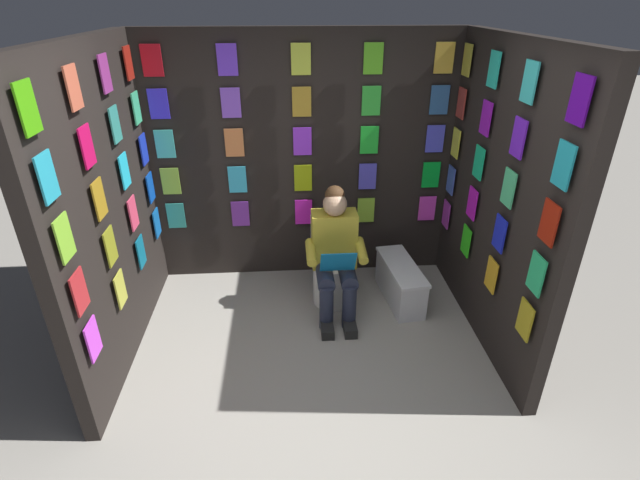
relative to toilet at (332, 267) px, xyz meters
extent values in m
plane|color=#9E998E|center=(0.25, 1.58, -0.33)|extent=(30.00, 30.00, 0.00)
cube|color=black|center=(0.25, -0.56, 0.87)|extent=(2.99, 0.10, 2.40)
cube|color=teal|center=(1.51, -0.48, 0.37)|extent=(0.17, 0.01, 0.26)
cube|color=#682792|center=(0.88, -0.48, 0.37)|extent=(0.17, 0.01, 0.26)
cube|color=#D41EC0|center=(0.25, -0.48, 0.37)|extent=(0.17, 0.01, 0.26)
cube|color=#89C02E|center=(-0.38, -0.48, 0.37)|extent=(0.17, 0.01, 0.26)
cube|color=#DE3ECC|center=(-1.01, -0.48, 0.37)|extent=(0.17, 0.01, 0.26)
cube|color=#8CBD38|center=(1.51, -0.48, 0.73)|extent=(0.17, 0.01, 0.26)
cube|color=#2FA6CE|center=(0.88, -0.48, 0.73)|extent=(0.17, 0.01, 0.26)
cube|color=#91A60E|center=(0.25, -0.48, 0.73)|extent=(0.17, 0.01, 0.26)
cube|color=#4A46D6|center=(-0.38, -0.48, 0.73)|extent=(0.17, 0.01, 0.26)
cube|color=#0AB531|center=(-1.01, -0.48, 0.73)|extent=(0.17, 0.01, 0.26)
cube|color=#43C5B7|center=(1.51, -0.48, 1.09)|extent=(0.17, 0.01, 0.26)
cube|color=#C9703C|center=(0.88, -0.48, 1.09)|extent=(0.17, 0.01, 0.26)
cube|color=#882CDF|center=(0.25, -0.48, 1.09)|extent=(0.17, 0.01, 0.26)
cube|color=green|center=(-0.38, -0.48, 1.09)|extent=(0.17, 0.01, 0.26)
cube|color=#4549E4|center=(-1.01, -0.48, 1.09)|extent=(0.17, 0.01, 0.26)
cube|color=#3829EC|center=(1.51, -0.48, 1.45)|extent=(0.17, 0.01, 0.26)
cube|color=#7B46CF|center=(0.88, -0.48, 1.45)|extent=(0.17, 0.01, 0.26)
cube|color=#A98224|center=(0.25, -0.48, 1.45)|extent=(0.17, 0.01, 0.26)
cube|color=green|center=(-0.38, -0.48, 1.45)|extent=(0.17, 0.01, 0.26)
cube|color=#2D5D9B|center=(-1.01, -0.48, 1.45)|extent=(0.17, 0.01, 0.26)
cube|color=red|center=(1.51, -0.48, 1.81)|extent=(0.17, 0.01, 0.26)
cube|color=#6534DE|center=(0.88, -0.48, 1.81)|extent=(0.17, 0.01, 0.26)
cube|color=#BCCF3A|center=(0.25, -0.48, 1.81)|extent=(0.17, 0.01, 0.26)
cube|color=#53B31E|center=(-0.38, -0.48, 1.81)|extent=(0.17, 0.01, 0.26)
cube|color=gold|center=(-1.01, -0.48, 1.81)|extent=(0.17, 0.01, 0.26)
cube|color=black|center=(-1.25, 0.54, 0.87)|extent=(0.10, 2.09, 2.40)
cube|color=purple|center=(-1.16, -0.32, 0.37)|extent=(0.01, 0.17, 0.26)
cube|color=#2EDE1E|center=(-1.16, 0.25, 0.37)|extent=(0.01, 0.17, 0.26)
cube|color=gold|center=(-1.16, 0.82, 0.37)|extent=(0.01, 0.17, 0.26)
cube|color=#AF9A1D|center=(-1.16, 1.39, 0.37)|extent=(0.01, 0.17, 0.26)
cube|color=#4256C4|center=(-1.16, -0.32, 0.73)|extent=(0.01, 0.17, 0.26)
cube|color=#C318C8|center=(-1.16, 0.25, 0.73)|extent=(0.01, 0.17, 0.26)
cube|color=#1925CE|center=(-1.16, 0.82, 0.73)|extent=(0.01, 0.17, 0.26)
cube|color=#24B66B|center=(-1.16, 1.39, 0.73)|extent=(0.01, 0.17, 0.26)
cube|color=yellow|center=(-1.16, -0.32, 1.09)|extent=(0.01, 0.17, 0.26)
cube|color=#16BF7E|center=(-1.16, 0.25, 1.09)|extent=(0.01, 0.17, 0.26)
cube|color=#44C47F|center=(-1.16, 0.82, 1.09)|extent=(0.01, 0.17, 0.26)
cube|color=#9A1C0C|center=(-1.16, 1.39, 1.09)|extent=(0.01, 0.17, 0.26)
cube|color=#9B312A|center=(-1.16, -0.32, 1.45)|extent=(0.01, 0.17, 0.26)
cube|color=purple|center=(-1.16, 0.25, 1.45)|extent=(0.01, 0.17, 0.26)
cube|color=#661FD4|center=(-1.16, 0.82, 1.45)|extent=(0.01, 0.17, 0.26)
cube|color=#1E9FB2|center=(-1.16, 1.39, 1.45)|extent=(0.01, 0.17, 0.26)
cube|color=#AAA435|center=(-1.16, -0.32, 1.81)|extent=(0.01, 0.17, 0.26)
cube|color=#23C3AC|center=(-1.16, 0.25, 1.81)|extent=(0.01, 0.17, 0.26)
cube|color=#35C1C0|center=(-1.16, 0.82, 1.81)|extent=(0.01, 0.17, 0.26)
cube|color=#4D0A91|center=(-1.16, 1.39, 1.81)|extent=(0.01, 0.17, 0.26)
cube|color=black|center=(1.74, 0.54, 0.87)|extent=(0.10, 2.09, 2.40)
cube|color=#D43FE5|center=(1.66, 1.39, 0.37)|extent=(0.01, 0.17, 0.26)
cube|color=gold|center=(1.66, 0.82, 0.37)|extent=(0.01, 0.17, 0.26)
cube|color=#116C8E|center=(1.66, 0.25, 0.37)|extent=(0.01, 0.17, 0.26)
cube|color=blue|center=(1.66, -0.32, 0.37)|extent=(0.01, 0.17, 0.26)
cube|color=red|center=(1.66, 1.39, 0.73)|extent=(0.01, 0.17, 0.26)
cube|color=olive|center=(1.66, 0.82, 0.73)|extent=(0.01, 0.17, 0.26)
cube|color=#EC4266|center=(1.66, 0.25, 0.73)|extent=(0.01, 0.17, 0.26)
cube|color=#0D45BD|center=(1.66, -0.32, 0.73)|extent=(0.01, 0.17, 0.26)
cube|color=#7DC030|center=(1.66, 1.39, 1.09)|extent=(0.01, 0.17, 0.26)
cube|color=#A87C1C|center=(1.66, 0.82, 1.09)|extent=(0.01, 0.17, 0.26)
cube|color=#23C3EB|center=(1.66, 0.25, 1.09)|extent=(0.01, 0.17, 0.26)
cube|color=#1A2FC2|center=(1.66, -0.32, 1.09)|extent=(0.01, 0.17, 0.26)
cube|color=teal|center=(1.66, 1.39, 1.45)|extent=(0.01, 0.17, 0.26)
cube|color=#CD0F4E|center=(1.66, 0.82, 1.45)|extent=(0.01, 0.17, 0.26)
cube|color=teal|center=(1.66, 0.25, 1.45)|extent=(0.01, 0.17, 0.26)
cube|color=#3BB97E|center=(1.66, -0.32, 1.45)|extent=(0.01, 0.17, 0.26)
cube|color=#3F9F0E|center=(1.66, 1.39, 1.81)|extent=(0.01, 0.17, 0.26)
cube|color=#C55A3F|center=(1.66, 0.82, 1.81)|extent=(0.01, 0.17, 0.26)
cube|color=#8D2F80|center=(1.66, 0.25, 1.81)|extent=(0.01, 0.17, 0.26)
cube|color=maroon|center=(1.66, -0.32, 1.81)|extent=(0.01, 0.17, 0.26)
cylinder|color=white|center=(0.00, 0.08, -0.13)|extent=(0.38, 0.38, 0.40)
cylinder|color=white|center=(0.00, 0.08, 0.09)|extent=(0.41, 0.41, 0.02)
cube|color=white|center=(0.00, -0.18, 0.25)|extent=(0.38, 0.18, 0.36)
cylinder|color=white|center=(0.00, -0.09, 0.25)|extent=(0.39, 0.07, 0.39)
cube|color=gold|center=(0.00, 0.11, 0.36)|extent=(0.40, 0.22, 0.52)
sphere|color=tan|center=(0.00, 0.14, 0.71)|extent=(0.21, 0.21, 0.21)
sphere|color=#472D19|center=(0.00, 0.11, 0.78)|extent=(0.17, 0.17, 0.17)
cylinder|color=#23283D|center=(-0.10, 0.31, 0.11)|extent=(0.15, 0.40, 0.15)
cylinder|color=#23283D|center=(0.10, 0.31, 0.11)|extent=(0.15, 0.40, 0.15)
cylinder|color=#23283D|center=(-0.10, 0.49, -0.11)|extent=(0.12, 0.12, 0.42)
cylinder|color=#23283D|center=(0.10, 0.49, -0.11)|extent=(0.12, 0.12, 0.42)
cube|color=black|center=(-0.10, 0.55, -0.28)|extent=(0.11, 0.26, 0.09)
cube|color=black|center=(0.10, 0.55, -0.28)|extent=(0.11, 0.26, 0.09)
cylinder|color=gold|center=(-0.22, 0.29, 0.33)|extent=(0.09, 0.31, 0.13)
cylinder|color=gold|center=(0.22, 0.29, 0.33)|extent=(0.09, 0.31, 0.13)
cube|color=#1271B0|center=(0.00, 0.45, 0.32)|extent=(0.30, 0.13, 0.23)
cube|color=silver|center=(-0.64, 0.10, -0.15)|extent=(0.34, 0.78, 0.35)
cube|color=white|center=(-0.64, 0.10, 0.04)|extent=(0.36, 0.81, 0.03)
camera|label=1|loc=(0.39, 3.84, 2.31)|focal=26.44mm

